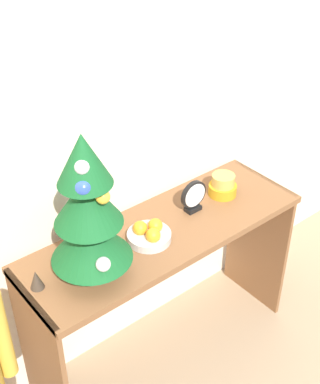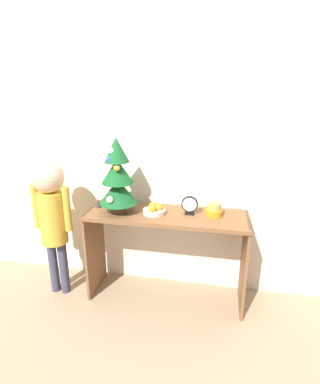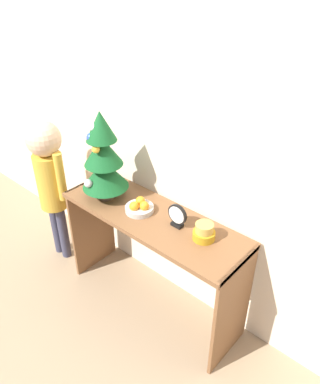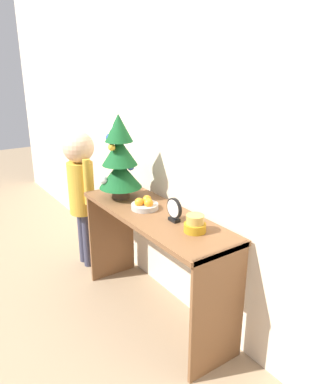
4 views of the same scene
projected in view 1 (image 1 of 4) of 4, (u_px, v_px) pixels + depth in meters
name	position (u px, v px, depth m)	size (l,w,h in m)	color
ground_plane	(192.00, 377.00, 2.49)	(12.00, 12.00, 0.00)	#997F60
back_wall	(124.00, 97.00, 2.08)	(7.00, 0.05, 2.50)	beige
console_table	(164.00, 260.00, 2.30)	(1.25, 0.42, 0.75)	brown
mini_tree	(88.00, 213.00, 1.82)	(0.30, 0.30, 0.59)	#4C3828
fruit_bowl	(149.00, 234.00, 2.13)	(0.18, 0.18, 0.08)	#B7B2A8
singing_bowl	(223.00, 186.00, 2.38)	(0.13, 0.13, 0.10)	#B78419
desk_clock	(194.00, 197.00, 2.27)	(0.13, 0.04, 0.15)	black
figurine	(36.00, 279.00, 1.90)	(0.05, 0.05, 0.08)	#382D23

